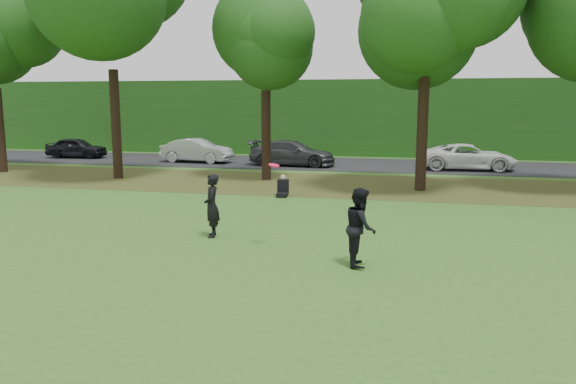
# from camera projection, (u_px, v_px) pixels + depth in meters

# --- Properties ---
(ground) EXTENTS (120.00, 120.00, 0.00)m
(ground) POSITION_uv_depth(u_px,v_px,m) (236.00, 272.00, 12.23)
(ground) COLOR #325B1C
(ground) RESTS_ON ground
(leaf_litter) EXTENTS (60.00, 7.00, 0.01)m
(leaf_litter) POSITION_uv_depth(u_px,v_px,m) (327.00, 184.00, 24.74)
(leaf_litter) COLOR #50441C
(leaf_litter) RESTS_ON ground
(street) EXTENTS (70.00, 7.00, 0.02)m
(street) POSITION_uv_depth(u_px,v_px,m) (348.00, 164.00, 32.43)
(street) COLOR black
(street) RESTS_ON ground
(far_hedge) EXTENTS (70.00, 3.00, 5.00)m
(far_hedge) POSITION_uv_depth(u_px,v_px,m) (359.00, 118.00, 37.80)
(far_hedge) COLOR #1D5016
(far_hedge) RESTS_ON ground
(player_left) EXTENTS (0.59, 0.73, 1.73)m
(player_left) POSITION_uv_depth(u_px,v_px,m) (212.00, 206.00, 15.21)
(player_left) COLOR black
(player_left) RESTS_ON ground
(player_right) EXTENTS (0.78, 0.95, 1.77)m
(player_right) POSITION_uv_depth(u_px,v_px,m) (361.00, 227.00, 12.56)
(player_right) COLOR black
(player_right) RESTS_ON ground
(parked_cars) EXTENTS (37.01, 3.18, 1.47)m
(parked_cars) POSITION_uv_depth(u_px,v_px,m) (354.00, 154.00, 31.12)
(parked_cars) COLOR black
(parked_cars) RESTS_ON street
(frisbee) EXTENTS (0.37, 0.37, 0.08)m
(frisbee) POSITION_uv_depth(u_px,v_px,m) (274.00, 165.00, 13.79)
(frisbee) COLOR #FE1543
(frisbee) RESTS_ON ground
(seated_person) EXTENTS (0.48, 0.77, 0.83)m
(seated_person) POSITION_uv_depth(u_px,v_px,m) (283.00, 188.00, 21.74)
(seated_person) COLOR black
(seated_person) RESTS_ON ground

